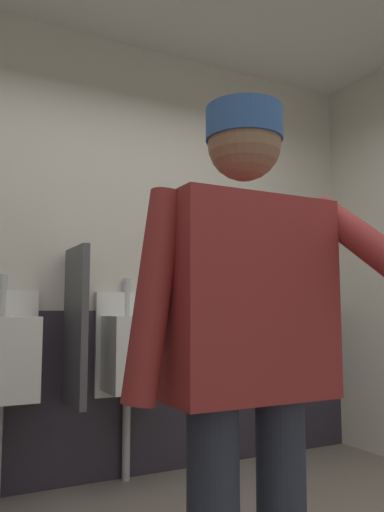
# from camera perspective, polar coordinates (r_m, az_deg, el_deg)

# --- Properties ---
(wall_back) EXTENTS (4.31, 0.12, 2.85)m
(wall_back) POSITION_cam_1_polar(r_m,az_deg,el_deg) (3.38, -8.72, 0.55)
(wall_back) COLOR beige
(wall_back) RESTS_ON ground_plane
(wainscot_band_back) EXTENTS (3.71, 0.03, 1.03)m
(wainscot_band_back) POSITION_cam_1_polar(r_m,az_deg,el_deg) (3.33, -8.56, -15.04)
(wainscot_band_back) COLOR #2D2833
(wainscot_band_back) RESTS_ON ground_plane
(urinal_left) EXTENTS (0.40, 0.34, 1.24)m
(urinal_left) POSITION_cam_1_polar(r_m,az_deg,el_deg) (3.00, -20.50, -10.67)
(urinal_left) COLOR white
(urinal_left) RESTS_ON ground_plane
(urinal_middle) EXTENTS (0.40, 0.34, 1.24)m
(urinal_middle) POSITION_cam_1_polar(r_m,az_deg,el_deg) (3.18, -6.72, -10.74)
(urinal_middle) COLOR white
(urinal_middle) RESTS_ON ground_plane
(privacy_divider_panel) EXTENTS (0.04, 0.40, 0.90)m
(privacy_divider_panel) POSITION_cam_1_polar(r_m,az_deg,el_deg) (2.99, -12.99, -7.59)
(privacy_divider_panel) COLOR #4C4C51
(person) EXTENTS (0.70, 0.60, 1.62)m
(person) POSITION_cam_1_polar(r_m,az_deg,el_deg) (1.43, 6.35, -9.17)
(person) COLOR #2D3342
(person) RESTS_ON ground_plane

